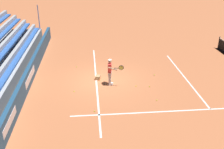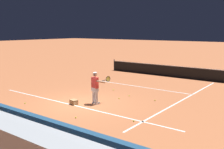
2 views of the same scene
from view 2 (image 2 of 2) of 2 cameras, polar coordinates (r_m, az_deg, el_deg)
ground_plane at (r=14.27m, az=-6.75°, el=-6.26°), size 160.00×160.00×0.00m
court_baseline_white at (r=13.92m, az=-8.17°, el=-6.68°), size 12.00×0.10×0.01m
court_sideline_white at (r=15.42m, az=15.18°, el=-5.31°), size 0.10×12.00×0.01m
court_service_line_white at (r=18.52m, az=5.04°, el=-2.51°), size 8.22×0.10×0.01m
tennis_player at (r=13.85m, az=-3.62°, el=-2.88°), size 0.68×0.97×1.71m
ball_box_cardboard at (r=14.08m, az=-8.31°, el=-5.96°), size 0.45×0.37×0.26m
tennis_ball_far_left at (r=17.15m, az=0.32°, el=-3.36°), size 0.07×0.07×0.07m
tennis_ball_far_right at (r=14.83m, az=-18.41°, el=-5.95°), size 0.07×0.07×0.07m
tennis_ball_toward_net at (r=15.05m, az=1.54°, el=-5.22°), size 0.07×0.07×0.07m
tennis_ball_on_baseline at (r=11.98m, az=-7.89°, el=-9.25°), size 0.07×0.07×0.07m
tennis_ball_midcourt at (r=15.64m, az=3.75°, el=-4.66°), size 0.07×0.07×0.07m
tennis_ball_stray_back at (r=14.86m, az=9.34°, el=-5.54°), size 0.07×0.07×0.07m
tennis_ball_near_player at (r=11.48m, az=4.77°, el=-10.04°), size 0.07×0.07×0.07m
tennis_net at (r=22.76m, az=11.70°, el=0.87°), size 11.09×0.09×1.07m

